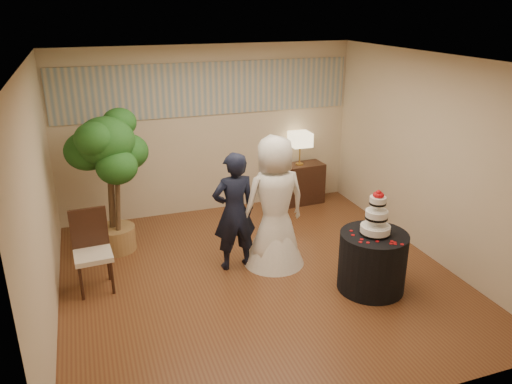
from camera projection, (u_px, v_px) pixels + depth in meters
name	position (u px, v px, depth m)	size (l,w,h in m)	color
floor	(259.00, 277.00, 6.61)	(5.00, 5.00, 0.00)	brown
ceiling	(259.00, 60.00, 5.62)	(5.00, 5.00, 0.00)	white
wall_back	(209.00, 131.00, 8.32)	(5.00, 0.06, 2.80)	beige
wall_front	(366.00, 276.00, 3.91)	(5.00, 0.06, 2.80)	beige
wall_left	(40.00, 202.00, 5.34)	(0.06, 5.00, 2.80)	beige
wall_right	(429.00, 158.00, 6.89)	(0.06, 5.00, 2.80)	beige
mural_border	(208.00, 89.00, 8.05)	(4.90, 0.02, 0.85)	#9C9F92
groom	(234.00, 212.00, 6.59)	(0.60, 0.39, 1.63)	black
bride	(275.00, 202.00, 6.67)	(0.89, 0.84, 1.82)	white
cake_table	(372.00, 261.00, 6.23)	(0.84, 0.84, 0.76)	black
wedding_cake	(377.00, 212.00, 5.99)	(0.37, 0.37, 0.57)	white
console	(299.00, 184.00, 8.94)	(0.88, 0.39, 0.73)	#311B12
table_lamp	(300.00, 149.00, 8.70)	(0.34, 0.34, 0.58)	beige
ficus_tree	(110.00, 183.00, 6.98)	(0.99, 0.99, 2.09)	#21571C
side_chair	(93.00, 253.00, 6.15)	(0.47, 0.49, 1.03)	#311B12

